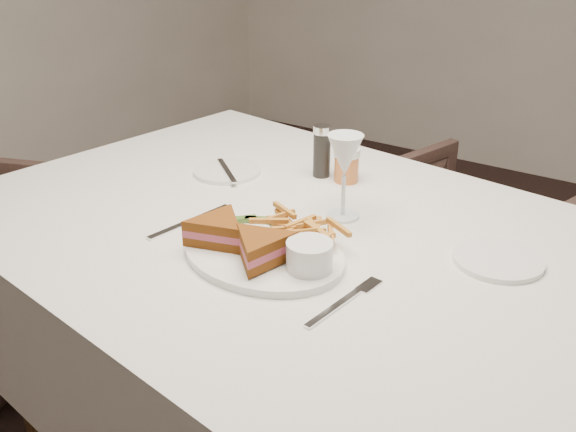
{
  "coord_description": "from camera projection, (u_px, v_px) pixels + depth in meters",
  "views": [
    {
      "loc": [
        0.22,
        -0.98,
        1.32
      ],
      "look_at": [
        -0.39,
        -0.08,
        0.8
      ],
      "focal_mm": 40.0,
      "sensor_mm": 36.0,
      "label": 1
    }
  ],
  "objects": [
    {
      "name": "table_setting",
      "position": [
        292.0,
        221.0,
        1.21
      ],
      "size": [
        0.83,
        0.67,
        0.18
      ],
      "color": "white",
      "rests_on": "table"
    },
    {
      "name": "table",
      "position": [
        301.0,
        381.0,
        1.42
      ],
      "size": [
        1.56,
        1.14,
        0.75
      ],
      "primitive_type": "cube",
      "rotation": [
        0.0,
        0.0,
        -0.13
      ],
      "color": "silver",
      "rests_on": "ground"
    },
    {
      "name": "chair_far",
      "position": [
        464.0,
        247.0,
        2.11
      ],
      "size": [
        0.73,
        0.71,
        0.63
      ],
      "primitive_type": "imported",
      "rotation": [
        0.0,
        0.0,
        2.88
      ],
      "color": "#49342D",
      "rests_on": "ground"
    }
  ]
}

